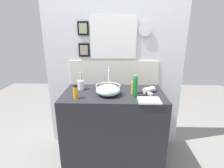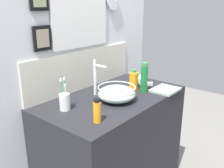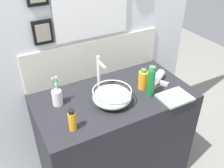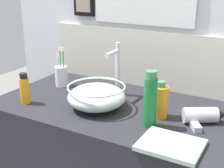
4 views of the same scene
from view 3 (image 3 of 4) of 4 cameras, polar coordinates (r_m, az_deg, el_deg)
vanity_counter at (r=2.05m, az=0.42°, el=-12.25°), size 1.12×0.62×0.85m
back_panel at (r=1.85m, az=-4.66°, el=12.87°), size 1.72×0.10×2.49m
glass_bowl_sink at (r=1.66m, az=0.02°, el=-2.82°), size 0.26×0.26×0.11m
faucet at (r=1.75m, az=-2.91°, el=2.92°), size 0.02×0.12×0.27m
hair_drier at (r=1.96m, az=10.72°, el=1.72°), size 0.18×0.19×0.06m
toothbrush_cup at (r=1.69m, az=-12.43°, el=-2.98°), size 0.07×0.07×0.21m
spray_bottle at (r=1.48m, az=-9.09°, el=-8.23°), size 0.05×0.05×0.15m
lotion_bottle at (r=1.82m, az=7.08°, el=0.96°), size 0.07×0.07×0.16m
soap_dispenser at (r=1.73m, az=8.89°, el=0.49°), size 0.05×0.05×0.23m
hand_towel at (r=1.79m, az=14.15°, el=-2.98°), size 0.22×0.18×0.02m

